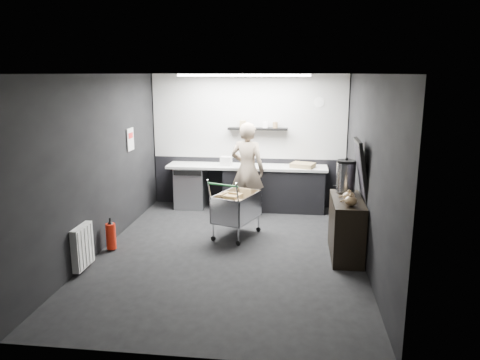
# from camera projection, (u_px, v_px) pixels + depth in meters

# --- Properties ---
(floor) EXTENTS (5.50, 5.50, 0.00)m
(floor) POSITION_uv_depth(u_px,v_px,m) (230.00, 253.00, 7.23)
(floor) COLOR black
(floor) RESTS_ON ground
(ceiling) EXTENTS (5.50, 5.50, 0.00)m
(ceiling) POSITION_uv_depth(u_px,v_px,m) (229.00, 74.00, 6.62)
(ceiling) COLOR silver
(ceiling) RESTS_ON wall_back
(wall_back) EXTENTS (5.50, 0.00, 5.50)m
(wall_back) POSITION_uv_depth(u_px,v_px,m) (248.00, 141.00, 9.59)
(wall_back) COLOR black
(wall_back) RESTS_ON floor
(wall_front) EXTENTS (5.50, 0.00, 5.50)m
(wall_front) POSITION_uv_depth(u_px,v_px,m) (186.00, 226.00, 4.26)
(wall_front) COLOR black
(wall_front) RESTS_ON floor
(wall_left) EXTENTS (0.00, 5.50, 5.50)m
(wall_left) POSITION_uv_depth(u_px,v_px,m) (100.00, 164.00, 7.16)
(wall_left) COLOR black
(wall_left) RESTS_ON floor
(wall_right) EXTENTS (0.00, 5.50, 5.50)m
(wall_right) POSITION_uv_depth(u_px,v_px,m) (367.00, 170.00, 6.69)
(wall_right) COLOR black
(wall_right) RESTS_ON floor
(kitchen_wall_panel) EXTENTS (3.95, 0.02, 1.70)m
(kitchen_wall_panel) POSITION_uv_depth(u_px,v_px,m) (248.00, 117.00, 9.46)
(kitchen_wall_panel) COLOR #B1B0AC
(kitchen_wall_panel) RESTS_ON wall_back
(dado_panel) EXTENTS (3.95, 0.02, 1.00)m
(dado_panel) POSITION_uv_depth(u_px,v_px,m) (248.00, 182.00, 9.76)
(dado_panel) COLOR black
(dado_panel) RESTS_ON wall_back
(floating_shelf) EXTENTS (1.20, 0.22, 0.04)m
(floating_shelf) POSITION_uv_depth(u_px,v_px,m) (258.00, 129.00, 9.38)
(floating_shelf) COLOR black
(floating_shelf) RESTS_ON wall_back
(wall_clock) EXTENTS (0.20, 0.03, 0.20)m
(wall_clock) POSITION_uv_depth(u_px,v_px,m) (319.00, 102.00, 9.21)
(wall_clock) COLOR silver
(wall_clock) RESTS_ON wall_back
(poster) EXTENTS (0.02, 0.30, 0.40)m
(poster) POSITION_uv_depth(u_px,v_px,m) (130.00, 139.00, 8.37)
(poster) COLOR silver
(poster) RESTS_ON wall_left
(poster_red_band) EXTENTS (0.02, 0.22, 0.10)m
(poster_red_band) POSITION_uv_depth(u_px,v_px,m) (130.00, 136.00, 8.36)
(poster_red_band) COLOR red
(poster_red_band) RESTS_ON poster
(radiator) EXTENTS (0.10, 0.50, 0.60)m
(radiator) POSITION_uv_depth(u_px,v_px,m) (83.00, 247.00, 6.51)
(radiator) COLOR silver
(radiator) RESTS_ON wall_left
(ceiling_strip) EXTENTS (2.40, 0.20, 0.04)m
(ceiling_strip) POSITION_uv_depth(u_px,v_px,m) (244.00, 75.00, 8.42)
(ceiling_strip) COLOR white
(ceiling_strip) RESTS_ON ceiling
(prep_counter) EXTENTS (3.20, 0.61, 0.90)m
(prep_counter) POSITION_uv_depth(u_px,v_px,m) (253.00, 187.00, 9.45)
(prep_counter) COLOR black
(prep_counter) RESTS_ON floor
(person) EXTENTS (0.75, 0.58, 1.82)m
(person) POSITION_uv_depth(u_px,v_px,m) (247.00, 170.00, 8.92)
(person) COLOR beige
(person) RESTS_ON floor
(shopping_cart) EXTENTS (0.84, 1.10, 1.01)m
(shopping_cart) POSITION_uv_depth(u_px,v_px,m) (236.00, 209.00, 7.86)
(shopping_cart) COLOR silver
(shopping_cart) RESTS_ON floor
(sideboard) EXTENTS (0.50, 1.18, 1.77)m
(sideboard) POSITION_uv_depth(u_px,v_px,m) (347.00, 219.00, 7.03)
(sideboard) COLOR black
(sideboard) RESTS_ON floor
(fire_extinguisher) EXTENTS (0.15, 0.15, 0.50)m
(fire_extinguisher) POSITION_uv_depth(u_px,v_px,m) (111.00, 235.00, 7.28)
(fire_extinguisher) COLOR red
(fire_extinguisher) RESTS_ON floor
(cardboard_box) EXTENTS (0.52, 0.46, 0.09)m
(cardboard_box) POSITION_uv_depth(u_px,v_px,m) (303.00, 165.00, 9.18)
(cardboard_box) COLOR #947B4F
(cardboard_box) RESTS_ON prep_counter
(pink_tub) EXTENTS (0.18, 0.18, 0.18)m
(pink_tub) POSITION_uv_depth(u_px,v_px,m) (249.00, 161.00, 9.34)
(pink_tub) COLOR silver
(pink_tub) RESTS_ON prep_counter
(white_container) EXTENTS (0.23, 0.19, 0.18)m
(white_container) POSITION_uv_depth(u_px,v_px,m) (226.00, 161.00, 9.35)
(white_container) COLOR silver
(white_container) RESTS_ON prep_counter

